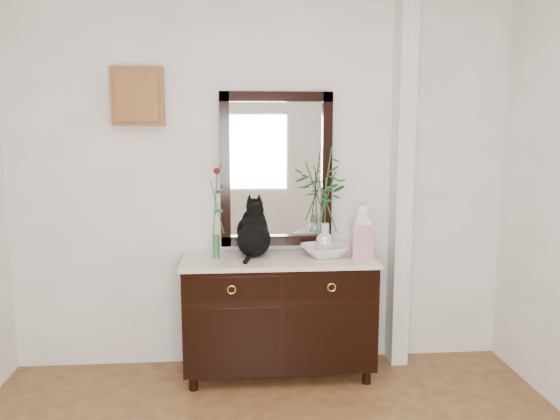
{
  "coord_description": "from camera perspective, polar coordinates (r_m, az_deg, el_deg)",
  "views": [
    {
      "loc": [
        -0.18,
        -1.93,
        1.75
      ],
      "look_at": [
        0.1,
        1.63,
        1.2
      ],
      "focal_mm": 35.0,
      "sensor_mm": 36.0,
      "label": 1
    }
  ],
  "objects": [
    {
      "name": "wall_back",
      "position": [
        3.93,
        -1.86,
        2.92
      ],
      "size": [
        3.6,
        0.04,
        2.7
      ],
      "primitive_type": "cube",
      "color": "white",
      "rests_on": "ground"
    },
    {
      "name": "pilaster",
      "position": [
        4.03,
        12.58,
        2.85
      ],
      "size": [
        0.12,
        0.2,
        2.7
      ],
      "primitive_type": "cube",
      "color": "white",
      "rests_on": "ground"
    },
    {
      "name": "sideboard",
      "position": [
        3.88,
        -0.12,
        -10.42
      ],
      "size": [
        1.33,
        0.52,
        0.82
      ],
      "color": "black",
      "rests_on": "ground"
    },
    {
      "name": "wall_mirror",
      "position": [
        3.92,
        -0.39,
        4.22
      ],
      "size": [
        0.8,
        0.06,
        1.1
      ],
      "color": "black",
      "rests_on": "wall_back"
    },
    {
      "name": "key_cabinet",
      "position": [
        3.93,
        -14.61,
        11.4
      ],
      "size": [
        0.35,
        0.1,
        0.4
      ],
      "primitive_type": "cube",
      "color": "brown",
      "rests_on": "wall_back"
    },
    {
      "name": "cat",
      "position": [
        3.8,
        -2.76,
        -1.99
      ],
      "size": [
        0.33,
        0.38,
        0.38
      ],
      "primitive_type": null,
      "rotation": [
        0.0,
        0.0,
        -0.19
      ],
      "color": "black",
      "rests_on": "sideboard"
    },
    {
      "name": "lotus_bowl",
      "position": [
        3.83,
        4.69,
        -4.27
      ],
      "size": [
        0.37,
        0.37,
        0.08
      ],
      "primitive_type": "imported",
      "rotation": [
        0.0,
        0.0,
        0.19
      ],
      "color": "white",
      "rests_on": "sideboard"
    },
    {
      "name": "vase_branches",
      "position": [
        3.76,
        4.76,
        1.04
      ],
      "size": [
        0.46,
        0.46,
        0.75
      ],
      "primitive_type": null,
      "rotation": [
        0.0,
        0.0,
        0.35
      ],
      "color": "silver",
      "rests_on": "lotus_bowl"
    },
    {
      "name": "bud_vase_rose",
      "position": [
        3.73,
        -6.76,
        -0.27
      ],
      "size": [
        0.09,
        0.09,
        0.64
      ],
      "primitive_type": null,
      "rotation": [
        0.0,
        0.0,
        -0.22
      ],
      "color": "#2F6D37",
      "rests_on": "sideboard"
    },
    {
      "name": "ginger_jar",
      "position": [
        3.78,
        8.59,
        -2.15
      ],
      "size": [
        0.15,
        0.15,
        0.38
      ],
      "primitive_type": null,
      "rotation": [
        0.0,
        0.0,
        -0.07
      ],
      "color": "white",
      "rests_on": "sideboard"
    }
  ]
}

